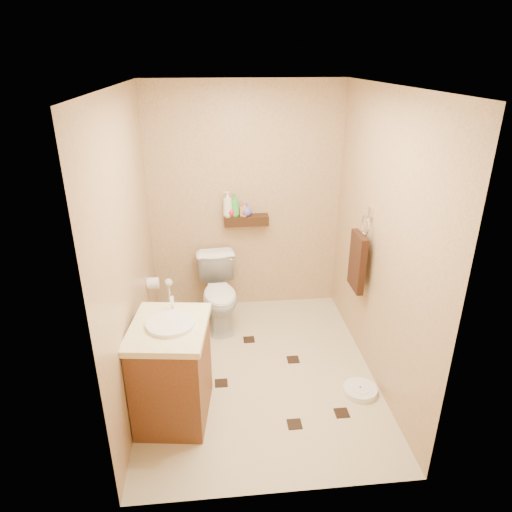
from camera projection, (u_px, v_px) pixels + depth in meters
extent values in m
plane|color=#C3AF8F|center=(258.00, 371.00, 4.09)|extent=(2.50, 2.50, 0.00)
cube|color=tan|center=(245.00, 201.00, 4.74)|extent=(2.00, 0.04, 2.40)
cube|color=tan|center=(282.00, 337.00, 2.46)|extent=(2.00, 0.04, 2.40)
cube|color=tan|center=(129.00, 253.00, 3.51)|extent=(0.04, 2.50, 2.40)
cube|color=tan|center=(381.00, 243.00, 3.69)|extent=(0.04, 2.50, 2.40)
cube|color=white|center=(258.00, 86.00, 3.12)|extent=(2.00, 2.50, 0.02)
cube|color=black|center=(246.00, 220.00, 4.74)|extent=(0.46, 0.14, 0.10)
cube|color=black|center=(221.00, 383.00, 3.93)|extent=(0.11, 0.11, 0.01)
cube|color=black|center=(293.00, 360.00, 4.23)|extent=(0.11, 0.11, 0.01)
cube|color=black|center=(294.00, 424.00, 3.49)|extent=(0.11, 0.11, 0.01)
cube|color=black|center=(202.00, 339.00, 4.54)|extent=(0.11, 0.11, 0.01)
cube|color=black|center=(342.00, 413.00, 3.60)|extent=(0.11, 0.11, 0.01)
cube|color=black|center=(249.00, 340.00, 4.53)|extent=(0.11, 0.11, 0.01)
imported|color=white|center=(219.00, 293.00, 4.67)|extent=(0.47, 0.74, 0.72)
cube|color=brown|center=(172.00, 374.00, 3.45)|extent=(0.58, 0.69, 0.76)
cube|color=#FFEEB8|center=(168.00, 328.00, 3.29)|extent=(0.63, 0.73, 0.05)
cylinder|color=white|center=(171.00, 325.00, 3.28)|extent=(0.35, 0.35, 0.05)
cylinder|color=silver|center=(172.00, 302.00, 3.45)|extent=(0.03, 0.03, 0.12)
cylinder|color=white|center=(360.00, 390.00, 3.81)|extent=(0.36, 0.36, 0.05)
cylinder|color=white|center=(360.00, 388.00, 3.80)|extent=(0.17, 0.17, 0.01)
cylinder|color=#1A6865|center=(172.00, 318.00, 4.79)|extent=(0.12, 0.12, 0.13)
cylinder|color=white|center=(170.00, 298.00, 4.69)|extent=(0.02, 0.02, 0.37)
sphere|color=white|center=(168.00, 283.00, 4.62)|extent=(0.09, 0.09, 0.09)
cube|color=silver|center=(371.00, 212.00, 3.85)|extent=(0.03, 0.06, 0.08)
torus|color=silver|center=(365.00, 226.00, 3.89)|extent=(0.02, 0.19, 0.19)
cube|color=#371A10|center=(357.00, 262.00, 4.03)|extent=(0.06, 0.30, 0.52)
cylinder|color=white|center=(153.00, 283.00, 4.35)|extent=(0.11, 0.11, 0.11)
cylinder|color=silver|center=(148.00, 278.00, 4.32)|extent=(0.04, 0.02, 0.02)
imported|color=silver|center=(228.00, 204.00, 4.65)|extent=(0.12, 0.12, 0.26)
imported|color=yellow|center=(228.00, 209.00, 4.67)|extent=(0.09, 0.09, 0.16)
imported|color=red|center=(231.00, 210.00, 4.68)|extent=(0.12, 0.12, 0.14)
imported|color=green|center=(235.00, 205.00, 4.66)|extent=(0.11, 0.11, 0.24)
imported|color=#EB884E|center=(244.00, 209.00, 4.69)|extent=(0.09, 0.09, 0.15)
imported|color=#5C56D8|center=(246.00, 209.00, 4.69)|extent=(0.13, 0.13, 0.14)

